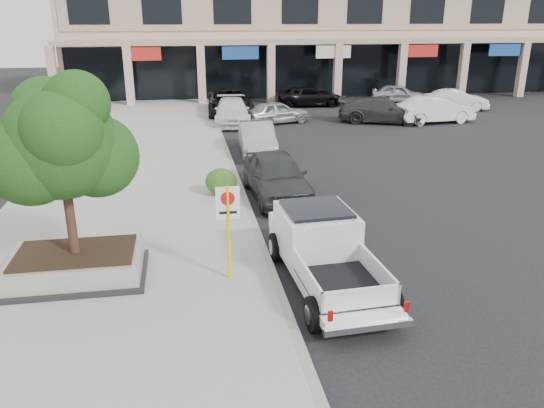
{
  "coord_description": "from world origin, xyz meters",
  "views": [
    {
      "loc": [
        -3.53,
        -11.69,
        6.07
      ],
      "look_at": [
        -1.27,
        1.5,
        1.3
      ],
      "focal_mm": 35.0,
      "sensor_mm": 36.0,
      "label": 1
    }
  ],
  "objects": [
    {
      "name": "lot_car_a",
      "position": [
        2.06,
        19.28,
        0.67
      ],
      "size": [
        4.19,
        2.66,
        1.33
      ],
      "primitive_type": "imported",
      "rotation": [
        0.0,
        0.0,
        1.87
      ],
      "color": "#979B9E",
      "rests_on": "ground"
    },
    {
      "name": "curb_car_b",
      "position": [
        -0.16,
        12.18,
        0.71
      ],
      "size": [
        1.71,
        4.4,
        1.43
      ],
      "primitive_type": "imported",
      "rotation": [
        0.0,
        0.0,
        -0.05
      ],
      "color": "#929499",
      "rests_on": "ground"
    },
    {
      "name": "sidewalk",
      "position": [
        -5.5,
        6.0,
        0.07
      ],
      "size": [
        8.0,
        52.0,
        0.15
      ],
      "primitive_type": "cube",
      "color": "gray",
      "rests_on": "ground"
    },
    {
      "name": "lot_car_e",
      "position": [
        12.29,
        25.58,
        0.67
      ],
      "size": [
        4.26,
        2.89,
        1.35
      ],
      "primitive_type": "imported",
      "rotation": [
        0.0,
        0.0,
        1.21
      ],
      "color": "#9B9CA2",
      "rests_on": "ground"
    },
    {
      "name": "lot_car_d",
      "position": [
        5.54,
        25.29,
        0.67
      ],
      "size": [
        4.87,
        2.34,
        1.34
      ],
      "primitive_type": "imported",
      "rotation": [
        0.0,
        0.0,
        1.55
      ],
      "color": "black",
      "rests_on": "ground"
    },
    {
      "name": "curb_car_c",
      "position": [
        -0.59,
        19.6,
        0.73
      ],
      "size": [
        2.41,
        5.14,
        1.45
      ],
      "primitive_type": "imported",
      "rotation": [
        0.0,
        0.0,
        -0.08
      ],
      "color": "silver",
      "rests_on": "ground"
    },
    {
      "name": "hedge",
      "position": [
        -2.31,
        6.01,
        0.62
      ],
      "size": [
        1.1,
        0.99,
        0.93
      ],
      "primitive_type": "ellipsoid",
      "color": "#1F4614",
      "rests_on": "sidewalk"
    },
    {
      "name": "curb_car_a",
      "position": [
        -0.38,
        5.79,
        0.79
      ],
      "size": [
        2.1,
        4.73,
        1.58
      ],
      "primitive_type": "imported",
      "rotation": [
        0.0,
        0.0,
        0.05
      ],
      "color": "#2D3032",
      "rests_on": "ground"
    },
    {
      "name": "lot_car_c",
      "position": [
        8.25,
        18.45,
        0.74
      ],
      "size": [
        5.48,
        3.75,
        1.47
      ],
      "primitive_type": "imported",
      "rotation": [
        0.0,
        0.0,
        1.2
      ],
      "color": "#2C2E31",
      "rests_on": "ground"
    },
    {
      "name": "lot_car_b",
      "position": [
        11.38,
        17.87,
        0.78
      ],
      "size": [
        4.87,
        2.19,
        1.55
      ],
      "primitive_type": "imported",
      "rotation": [
        0.0,
        0.0,
        1.69
      ],
      "color": "white",
      "rests_on": "ground"
    },
    {
      "name": "planter_tree",
      "position": [
        -6.06,
        0.46,
        3.41
      ],
      "size": [
        2.9,
        2.55,
        4.0
      ],
      "color": "black",
      "rests_on": "planter"
    },
    {
      "name": "ground",
      "position": [
        0.0,
        0.0,
        0.0
      ],
      "size": [
        120.0,
        120.0,
        0.0
      ],
      "primitive_type": "plane",
      "color": "black",
      "rests_on": "ground"
    },
    {
      "name": "planter",
      "position": [
        -6.19,
        0.3,
        0.48
      ],
      "size": [
        3.2,
        2.2,
        0.68
      ],
      "color": "black",
      "rests_on": "sidewalk"
    },
    {
      "name": "curb",
      "position": [
        -1.55,
        6.0,
        0.07
      ],
      "size": [
        0.2,
        52.0,
        0.15
      ],
      "primitive_type": "cube",
      "color": "gray",
      "rests_on": "ground"
    },
    {
      "name": "no_parking_sign",
      "position": [
        -2.61,
        -0.34,
        1.63
      ],
      "size": [
        0.55,
        0.09,
        2.3
      ],
      "color": "yellow",
      "rests_on": "sidewalk"
    },
    {
      "name": "strip_mall",
      "position": [
        8.0,
        33.93,
        4.75
      ],
      "size": [
        40.55,
        12.43,
        9.5
      ],
      "color": "tan",
      "rests_on": "ground"
    },
    {
      "name": "pickup_truck",
      "position": [
        -0.35,
        -0.82,
        0.83
      ],
      "size": [
        2.22,
        5.35,
        1.65
      ],
      "primitive_type": null,
      "rotation": [
        0.0,
        0.0,
        0.05
      ],
      "color": "white",
      "rests_on": "ground"
    },
    {
      "name": "curb_car_d",
      "position": [
        -0.44,
        22.45,
        0.83
      ],
      "size": [
        3.11,
        6.14,
        1.67
      ],
      "primitive_type": "imported",
      "rotation": [
        0.0,
        0.0,
        -0.06
      ],
      "color": "black",
      "rests_on": "ground"
    },
    {
      "name": "lot_car_f",
      "position": [
        14.91,
        21.93,
        0.68
      ],
      "size": [
        4.37,
        2.43,
        1.36
      ],
      "primitive_type": "imported",
      "rotation": [
        0.0,
        0.0,
        1.32
      ],
      "color": "white",
      "rests_on": "ground"
    }
  ]
}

